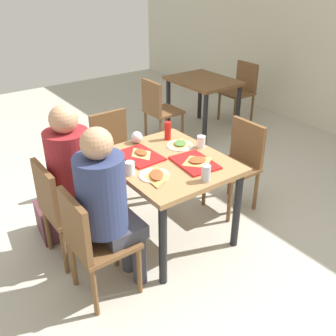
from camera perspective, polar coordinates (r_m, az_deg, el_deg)
The scene contains 25 objects.
ground_plane at distance 3.40m, azimuth 0.00°, elevation -9.87°, with size 10.00×10.00×0.02m, color #B2AD9E.
main_table at distance 3.05m, azimuth 0.00°, elevation -0.50°, with size 0.99×0.84×0.72m.
chair_near_left at distance 2.99m, azimuth -15.51°, elevation -5.34°, with size 0.40×0.40×0.83m.
chair_near_right at distance 2.61m, azimuth -11.33°, elevation -10.29°, with size 0.40×0.40×0.83m.
chair_far_side at distance 3.59m, azimuth 10.43°, elevation 1.22°, with size 0.40×0.40×0.83m.
chair_left_end at distance 3.78m, azimuth -7.90°, elevation 2.82°, with size 0.40×0.40×0.83m.
person_in_red at distance 2.91m, azimuth -13.59°, elevation -0.44°, with size 0.32×0.42×1.24m.
person_in_brown_jacket at distance 2.51m, azimuth -9.00°, elevation -4.79°, with size 0.32×0.42×1.24m.
tray_red_near at distance 3.05m, azimuth -4.16°, elevation 1.79°, with size 0.36×0.26×0.02m, color red.
tray_red_far at distance 2.95m, azimuth 3.97°, elevation 0.78°, with size 0.36×0.26×0.02m, color red.
paper_plate_center at distance 3.23m, azimuth 1.77°, elevation 3.34°, with size 0.22×0.22×0.01m, color white.
paper_plate_near_edge at distance 2.77m, azimuth -2.06°, elevation -1.11°, with size 0.22×0.22×0.01m, color white.
pizza_slice_a at distance 3.06m, azimuth -4.00°, elevation 2.26°, with size 0.20×0.14×0.02m.
pizza_slice_b at distance 2.94m, azimuth 4.39°, elevation 1.12°, with size 0.19×0.22×0.02m.
pizza_slice_c at distance 3.23m, azimuth 1.83°, elevation 3.61°, with size 0.24×0.23×0.02m.
pizza_slice_d at distance 2.75m, azimuth -1.69°, elevation -1.11°, with size 0.27×0.24×0.02m.
plastic_cup_a at distance 3.20m, azimuth 4.93°, elevation 3.89°, with size 0.07×0.07×0.10m, color white.
plastic_cup_b at distance 2.79m, azimuth -5.66°, elevation -0.03°, with size 0.07×0.07×0.10m, color white.
soda_can at distance 2.70m, azimuth 5.64°, elevation -0.77°, with size 0.07×0.07×0.12m, color #B7BCC6.
condiment_bottle at distance 3.33m, azimuth -0.04°, elevation 5.53°, with size 0.06×0.06×0.16m, color red.
foil_bundle at distance 3.29m, azimuth -4.64°, elevation 4.57°, with size 0.10×0.10×0.10m, color silver.
handbag at distance 3.46m, azimuth -17.25°, elevation -7.51°, with size 0.32×0.16×0.28m, color #592D38.
background_table at distance 5.26m, azimuth 5.22°, elevation 11.68°, with size 0.90×0.70×0.72m.
background_chair_near at distance 4.87m, azimuth -1.47°, elevation 8.94°, with size 0.40×0.40×0.83m.
background_chair_far at distance 5.79m, azimuth 10.79°, elevation 11.61°, with size 0.40×0.40×0.83m.
Camera 1 is at (2.16, -1.58, 2.08)m, focal length 41.17 mm.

